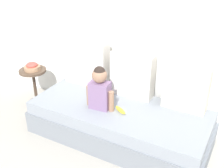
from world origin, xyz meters
TOP-DOWN VIEW (x-y plane):
  - ground_plane at (0.00, 0.00)m, footprint 12.00×12.00m
  - back_wall at (0.00, 0.54)m, footprint 5.11×0.10m
  - couch at (0.00, 0.00)m, footprint 1.91×0.81m
  - throw_pillow_left at (-0.59, 0.31)m, footprint 0.54×0.16m
  - throw_pillow_center at (0.00, 0.31)m, footprint 0.47×0.16m
  - throw_pillow_right at (0.59, 0.31)m, footprint 0.44×0.16m
  - toddler at (-0.17, -0.10)m, footprint 0.32×0.16m
  - banana at (0.05, -0.07)m, footprint 0.17×0.12m
  - side_table at (-1.33, 0.15)m, footprint 0.34×0.34m
  - fruit_bowl at (-1.33, 0.15)m, footprint 0.20×0.20m

SIDE VIEW (x-z plane):
  - ground_plane at x=0.00m, z-range 0.00..0.00m
  - couch at x=0.00m, z-range 0.00..0.38m
  - side_table at x=-1.33m, z-range 0.12..0.59m
  - banana at x=0.05m, z-range 0.38..0.42m
  - fruit_bowl at x=-1.33m, z-range 0.46..0.56m
  - toddler at x=-0.17m, z-range 0.38..0.84m
  - throw_pillow_right at x=0.59m, z-range 0.38..0.87m
  - throw_pillow_center at x=0.00m, z-range 0.38..0.88m
  - throw_pillow_left at x=-0.59m, z-range 0.38..0.93m
  - back_wall at x=0.00m, z-range 0.00..2.57m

